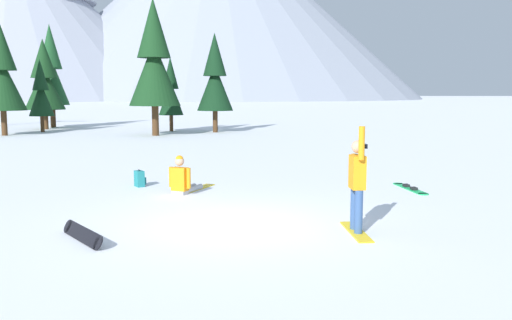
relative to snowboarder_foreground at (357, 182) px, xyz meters
The scene contains 15 objects.
ground_plane 2.68m from the snowboarder_foreground, 168.40° to the left, with size 800.00×800.00×0.00m, color white.
snowboarder_foreground is the anchor object (origin of this frame).
snowboarder_midground 5.50m from the snowboarder_foreground, 135.49° to the left, with size 1.03×1.75×1.01m.
loose_snowboard_far_spare 5.22m from the snowboarder_foreground, 65.78° to the left, with size 0.62×1.91×0.09m.
loose_snowboard_near_left 5.02m from the snowboarder_foreground, behind, with size 1.20×1.38×0.24m.
backpack_teal 7.18m from the snowboarder_foreground, 137.76° to the left, with size 0.37×0.38×0.47m.
pine_tree_twin 30.60m from the snowboarder_foreground, 123.73° to the left, with size 1.60×1.60×4.80m.
pine_tree_broad 27.91m from the snowboarder_foreground, 108.02° to the left, with size 1.64×1.64×4.95m.
pine_tree_short 24.67m from the snowboarder_foreground, 111.26° to the left, with size 3.06×3.06×8.15m.
pine_tree_young 33.43m from the snowboarder_foreground, 122.44° to the left, with size 2.76×2.76×6.33m.
pine_tree_tall 26.38m from the snowboarder_foreground, 102.22° to the left, with size 2.35×2.35×6.42m.
pine_tree_slender 28.96m from the snowboarder_foreground, 128.74° to the left, with size 2.73×2.73×6.88m.
pine_tree_leaning 35.37m from the snowboarder_foreground, 121.12° to the left, with size 2.48×2.48×7.58m.
peak_north_spur 216.04m from the snowboarder_foreground, 117.32° to the left, with size 132.33×132.33×59.42m.
peak_central_summit 229.69m from the snowboarder_foreground, 96.96° to the left, with size 168.83×168.83×76.60m.
Camera 1 is at (0.99, -10.55, 2.59)m, focal length 38.45 mm.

